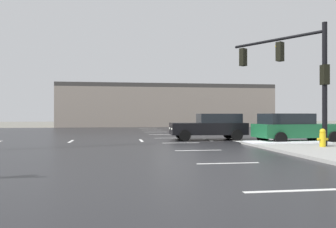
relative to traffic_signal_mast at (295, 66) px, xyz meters
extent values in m
plane|color=slate|center=(-5.08, 4.76, -3.89)|extent=(120.00, 120.00, 0.00)
cube|color=#232326|center=(-5.08, 4.76, -3.88)|extent=(44.00, 44.00, 0.02)
cube|color=white|center=(-0.08, 0.76, -3.72)|extent=(4.00, 1.60, 0.06)
cube|color=silver|center=(-5.08, -9.24, -3.87)|extent=(2.00, 0.15, 0.01)
cube|color=silver|center=(-5.08, -5.24, -3.87)|extent=(2.00, 0.15, 0.01)
cube|color=silver|center=(-5.08, -1.24, -3.87)|extent=(2.00, 0.15, 0.01)
cube|color=silver|center=(-5.08, 2.76, -3.87)|extent=(2.00, 0.15, 0.01)
cube|color=silver|center=(-5.08, 6.76, -3.87)|extent=(2.00, 0.15, 0.01)
cube|color=silver|center=(-5.08, 10.76, -3.87)|extent=(2.00, 0.15, 0.01)
cube|color=silver|center=(-5.08, 14.76, -3.87)|extent=(2.00, 0.15, 0.01)
cube|color=silver|center=(-5.08, 18.76, -3.87)|extent=(2.00, 0.15, 0.01)
cube|color=silver|center=(-5.08, 22.76, -3.87)|extent=(2.00, 0.15, 0.01)
cube|color=silver|center=(-11.08, 4.76, -3.87)|extent=(0.15, 2.00, 0.01)
cube|color=silver|center=(-7.08, 4.76, -3.87)|extent=(0.15, 2.00, 0.01)
cube|color=silver|center=(-3.08, 4.76, -3.87)|extent=(0.15, 2.00, 0.01)
cube|color=silver|center=(0.92, 4.76, -3.87)|extent=(0.15, 2.00, 0.01)
cube|color=silver|center=(4.92, 4.76, -3.87)|extent=(0.15, 2.00, 0.01)
cube|color=silver|center=(-1.58, 0.76, -3.87)|extent=(0.45, 7.00, 0.01)
cylinder|color=black|center=(0.76, -1.20, -0.96)|extent=(0.22, 0.22, 5.57)
cylinder|color=black|center=(-0.58, 0.91, 1.42)|extent=(2.80, 4.30, 0.14)
cube|color=black|center=(-0.44, 0.70, 0.80)|extent=(0.45, 0.43, 0.95)
sphere|color=yellow|center=(-0.53, 0.83, 1.08)|extent=(0.20, 0.20, 0.20)
cube|color=black|center=(-1.65, 2.60, 0.80)|extent=(0.45, 0.43, 0.95)
sphere|color=yellow|center=(-1.73, 2.74, 1.08)|extent=(0.20, 0.20, 0.20)
cube|color=black|center=(0.76, -1.20, -0.55)|extent=(0.28, 0.36, 0.90)
cylinder|color=gold|center=(0.38, -1.65, -3.45)|extent=(0.26, 0.26, 0.60)
sphere|color=gold|center=(0.38, -1.65, -3.08)|extent=(0.25, 0.25, 0.25)
cylinder|color=gold|center=(0.20, -1.65, -3.42)|extent=(0.12, 0.11, 0.11)
cylinder|color=gold|center=(0.56, -1.65, -3.42)|extent=(0.12, 0.11, 0.11)
cube|color=gray|center=(-2.05, 30.52, -1.44)|extent=(27.28, 8.00, 4.91)
cube|color=#3F3D3A|center=(-2.05, 30.52, 1.27)|extent=(27.28, 8.00, 0.50)
cube|color=#195933|center=(1.00, 1.63, -3.19)|extent=(4.62, 2.14, 0.70)
cube|color=black|center=(0.32, 1.58, -2.56)|extent=(2.59, 1.84, 0.55)
cylinder|color=black|center=(2.45, 2.64, -3.54)|extent=(0.67, 0.27, 0.66)
cylinder|color=black|center=(2.59, 0.85, -3.54)|extent=(0.67, 0.27, 0.66)
cylinder|color=black|center=(-0.60, 2.41, -3.54)|extent=(0.67, 0.27, 0.66)
cylinder|color=black|center=(-0.46, 0.62, -3.54)|extent=(0.67, 0.27, 0.66)
sphere|color=white|center=(3.15, 2.37, -3.19)|extent=(0.18, 0.18, 0.18)
cube|color=black|center=(-3.07, 4.77, -3.19)|extent=(4.57, 1.99, 0.70)
cube|color=black|center=(-2.39, 4.74, -2.56)|extent=(2.54, 1.76, 0.55)
cylinder|color=black|center=(-4.63, 3.94, -3.54)|extent=(0.67, 0.25, 0.66)
cylinder|color=black|center=(-4.56, 5.74, -3.54)|extent=(0.67, 0.25, 0.66)
cylinder|color=black|center=(-1.58, 3.81, -3.54)|extent=(0.67, 0.25, 0.66)
cylinder|color=black|center=(-1.50, 5.61, -3.54)|extent=(0.67, 0.25, 0.66)
sphere|color=white|center=(-5.29, 4.29, -3.19)|extent=(0.18, 0.18, 0.18)
sphere|color=white|center=(-5.24, 5.44, -3.19)|extent=(0.18, 0.18, 0.18)
camera|label=1|loc=(-8.54, -15.78, -2.35)|focal=37.53mm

